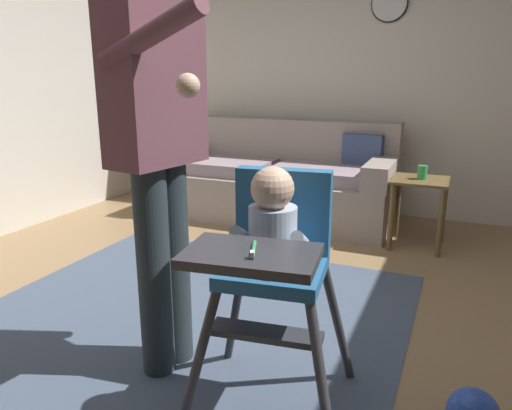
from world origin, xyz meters
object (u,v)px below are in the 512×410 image
at_px(high_chair, 274,247).
at_px(sippy_cup, 422,172).
at_px(wall_clock, 390,3).
at_px(adult_standing, 159,149).
at_px(side_table, 419,197).
at_px(couch, 277,181).

relative_size(high_chair, sippy_cup, 9.70).
bearing_deg(wall_clock, adult_standing, -98.33).
distance_m(side_table, wall_clock, 1.72).
bearing_deg(side_table, high_chair, -98.55).
relative_size(adult_standing, wall_clock, 5.56).
xyz_separation_m(couch, wall_clock, (0.81, 0.48, 1.50)).
bearing_deg(sippy_cup, wall_clock, 118.83).
xyz_separation_m(couch, high_chair, (0.93, -2.47, 0.34)).
relative_size(couch, sippy_cup, 20.79).
height_order(adult_standing, wall_clock, wall_clock).
distance_m(adult_standing, side_table, 2.30).
height_order(couch, high_chair, high_chair).
distance_m(couch, adult_standing, 2.49).
bearing_deg(wall_clock, sippy_cup, -61.17).
bearing_deg(side_table, couch, 165.35).
height_order(couch, adult_standing, adult_standing).
xyz_separation_m(side_table, wall_clock, (-0.44, 0.80, 1.46)).
distance_m(high_chair, wall_clock, 3.17).
bearing_deg(high_chair, couch, -167.20).
bearing_deg(side_table, wall_clock, 118.59).
height_order(couch, side_table, couch).
height_order(adult_standing, side_table, adult_standing).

